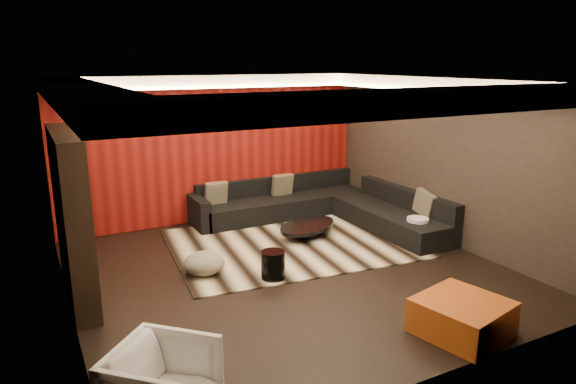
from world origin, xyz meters
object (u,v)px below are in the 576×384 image
drum_stool (273,265)px  coffee_table (307,230)px  orange_ottoman (462,317)px  white_side_table (417,231)px  sectional_sofa (323,208)px

drum_stool → coffee_table: bearing=45.3°
coffee_table → orange_ottoman: size_ratio=1.38×
white_side_table → sectional_sofa: size_ratio=0.13×
coffee_table → drum_stool: bearing=-134.7°
coffee_table → drum_stool: 1.93m
coffee_table → white_side_table: white_side_table is taller
coffee_table → white_side_table: (1.48, -1.18, 0.10)m
drum_stool → white_side_table: size_ratio=0.89×
coffee_table → white_side_table: size_ratio=2.74×
coffee_table → sectional_sofa: 0.97m
orange_ottoman → sectional_sofa: bearing=79.4°
drum_stool → sectional_sofa: 2.89m
drum_stool → orange_ottoman: drum_stool is taller
drum_stool → sectional_sofa: bearing=44.2°
drum_stool → sectional_sofa: (2.07, 2.01, 0.04)m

